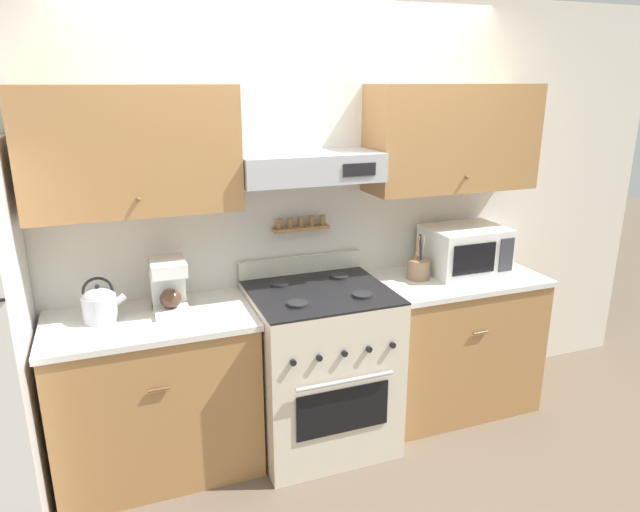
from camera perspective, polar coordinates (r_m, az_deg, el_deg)
The scene contains 9 objects.
ground_plane at distance 3.43m, azimuth 1.53°, elevation -19.90°, with size 16.00×16.00×0.00m, color brown.
wall_back at distance 3.35m, azimuth -1.99°, elevation 5.90°, with size 5.20×0.46×2.55m.
counter_left at distance 3.27m, azimuth -16.05°, elevation -13.17°, with size 1.06×0.62×0.90m.
counter_right at distance 3.82m, azimuth 12.86°, elevation -8.38°, with size 1.07×0.62×0.90m.
stove_range at distance 3.37m, azimuth -0.03°, elevation -10.98°, with size 0.77×0.73×1.06m.
tea_kettle at distance 3.09m, azimuth -21.18°, elevation -4.44°, with size 0.22×0.17×0.23m.
coffee_maker at distance 3.11m, azimuth -14.90°, elevation -2.71°, with size 0.18×0.24×0.28m.
microwave at distance 3.71m, azimuth 14.25°, elevation 0.62°, with size 0.48×0.38×0.29m.
utensil_crock at distance 3.55m, azimuth 9.84°, elevation -1.21°, with size 0.14×0.14×0.28m.
Camera 1 is at (-1.04, -2.53, 2.06)m, focal length 32.00 mm.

